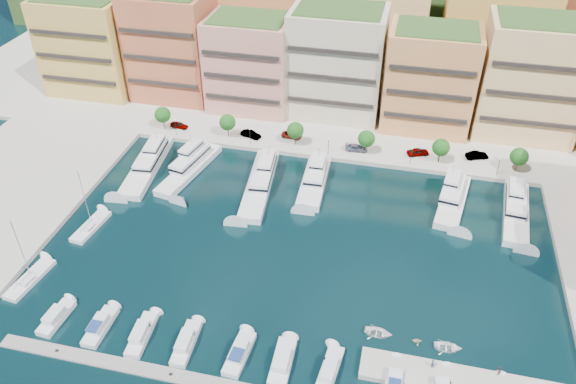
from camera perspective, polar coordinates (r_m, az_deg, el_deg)
name	(u,v)px	position (r m, az deg, el deg)	size (l,w,h in m)	color
ground	(298,250)	(101.65, 1.04, -5.88)	(400.00, 400.00, 0.00)	black
north_quay	(348,97)	(152.64, 6.07, 9.61)	(220.00, 64.00, 2.00)	#9E998E
hillside	(368,33)	(196.51, 8.15, 15.73)	(240.00, 40.00, 58.00)	#1E3917
apartment_0	(90,44)	(157.83, -19.49, 13.98)	(22.00, 16.50, 24.80)	#C29647
apartment_1	(172,45)	(149.02, -11.68, 14.43)	(20.00, 16.50, 26.80)	#AF4A3A
apartment_2	(250,63)	(141.00, -3.85, 12.92)	(20.00, 15.50, 22.80)	tan
apartment_3	(337,62)	(138.02, 4.99, 13.01)	(22.00, 16.50, 25.80)	beige
apartment_4	(430,79)	(135.59, 14.21, 11.11)	(20.00, 15.50, 23.80)	#E08E54
apartment_5	(531,78)	(139.33, 23.47, 10.56)	(22.00, 16.50, 26.80)	#DFA576
backblock_0	(165,7)	(171.65, -12.35, 17.88)	(26.00, 18.00, 30.00)	beige
backblock_1	(267,15)	(161.70, -2.12, 17.52)	(26.00, 18.00, 30.00)	#E08E54
backblock_2	(377,24)	(156.95, 8.99, 16.52)	(26.00, 18.00, 30.00)	#DFA576
backblock_3	(494,33)	(157.85, 20.22, 14.89)	(26.00, 18.00, 30.00)	#C29647
tree_0	(163,115)	(136.30, -12.62, 7.67)	(3.80, 3.80, 5.65)	#473323
tree_1	(227,122)	(130.63, -6.17, 7.05)	(3.80, 3.80, 5.65)	#473323
tree_2	(295,130)	(126.74, 0.75, 6.28)	(3.80, 3.80, 5.65)	#473323
tree_3	(366,139)	(124.80, 7.97, 5.38)	(3.80, 3.80, 5.65)	#473323
tree_4	(441,147)	(124.90, 15.28, 4.39)	(3.80, 3.80, 5.65)	#473323
tree_5	(519,157)	(127.03, 22.43, 3.34)	(3.80, 3.80, 5.65)	#473323
lamppost_0	(175,125)	(133.35, -11.39, 6.71)	(0.30, 0.30, 4.20)	black
lamppost_1	(250,134)	(127.51, -3.89, 5.92)	(0.30, 0.30, 4.20)	black
lamppost_2	(329,143)	(124.04, 4.14, 4.96)	(0.30, 0.30, 4.20)	black
lamppost_3	(411,153)	(123.13, 12.43, 3.86)	(0.30, 0.30, 4.20)	black
lamppost_4	(499,164)	(124.84, 20.65, 2.69)	(0.30, 0.30, 4.20)	black
yacht_0	(148,163)	(125.69, -14.01, 2.91)	(7.20, 23.05, 7.30)	silver
yacht_1	(191,166)	(122.74, -9.87, 2.57)	(8.18, 21.11, 7.30)	silver
yacht_2	(261,180)	(116.71, -2.80, 1.23)	(7.06, 24.64, 7.30)	silver
yacht_3	(315,179)	(117.05, 2.72, 1.35)	(5.38, 17.98, 7.30)	silver
yacht_5	(453,197)	(116.48, 16.42, -0.52)	(7.37, 18.41, 7.30)	silver
yacht_6	(516,209)	(117.53, 22.16, -1.57)	(6.37, 20.32, 7.30)	silver
cruiser_0	(56,318)	(96.87, -22.50, -11.73)	(2.90, 7.36, 2.55)	silver
cruiser_1	(100,327)	(93.27, -18.55, -12.83)	(2.53, 7.77, 2.66)	silver
cruiser_2	(141,335)	(90.47, -14.66, -13.85)	(2.95, 8.50, 2.55)	silver
cruiser_3	(186,343)	(88.01, -10.33, -14.89)	(2.78, 8.32, 2.55)	silver
cruiser_4	(239,354)	(85.79, -4.99, -16.06)	(3.09, 8.11, 2.66)	silver
cruiser_5	(282,362)	(84.63, -0.59, -16.91)	(2.97, 8.30, 2.55)	silver
cruiser_6	(329,371)	(83.91, 4.20, -17.73)	(3.24, 8.84, 2.55)	silver
cruiser_7	(394,384)	(83.80, 10.70, -18.63)	(2.57, 8.03, 2.66)	silver
sailboat_1	(91,227)	(112.29, -19.39, -3.37)	(3.86, 9.79, 13.20)	silver
sailboat_0	(30,280)	(105.23, -24.74, -8.10)	(4.00, 10.31, 13.20)	silver
tender_2	(448,347)	(89.60, 15.94, -14.93)	(2.95, 4.13, 0.86)	white
tender_0	(378,333)	(89.16, 9.16, -13.93)	(3.02, 4.23, 0.88)	white
tender_1	(417,341)	(89.29, 12.96, -14.50)	(1.37, 1.58, 0.83)	#BFBA92
car_0	(179,125)	(137.36, -10.98, 6.69)	(1.72, 4.27, 1.45)	gray
car_1	(251,134)	(131.31, -3.80, 5.87)	(1.69, 4.84, 1.59)	gray
car_2	(292,135)	(131.02, 0.39, 5.81)	(2.20, 4.77, 1.33)	gray
car_3	(357,148)	(126.95, 6.98, 4.46)	(2.04, 5.02, 1.46)	gray
car_4	(418,152)	(127.79, 13.06, 4.00)	(1.96, 4.87, 1.66)	gray
car_5	(477,155)	(130.11, 18.65, 3.55)	(1.71, 4.90, 1.61)	gray
person_0	(433,363)	(85.43, 14.48, -16.51)	(0.59, 0.39, 1.61)	#25324A
person_1	(499,371)	(87.36, 20.61, -16.64)	(0.77, 0.60, 1.58)	brown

